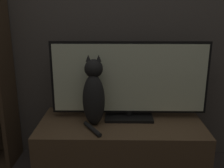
{
  "coord_description": "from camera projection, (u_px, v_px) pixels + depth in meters",
  "views": [
    {
      "loc": [
        -0.04,
        -0.8,
        1.18
      ],
      "look_at": [
        -0.06,
        0.92,
        0.69
      ],
      "focal_mm": 42.0,
      "sensor_mm": 36.0,
      "label": 1
    }
  ],
  "objects": [
    {
      "name": "tv",
      "position": [
        129.0,
        81.0,
        1.85
      ],
      "size": [
        1.11,
        0.21,
        0.56
      ],
      "color": "black",
      "rests_on": "tv_stand"
    },
    {
      "name": "tv_stand",
      "position": [
        121.0,
        147.0,
        1.91
      ],
      "size": [
        1.15,
        0.54,
        0.41
      ],
      "color": "brown",
      "rests_on": "ground_plane"
    },
    {
      "name": "cat",
      "position": [
        94.0,
        94.0,
        1.76
      ],
      "size": [
        0.16,
        0.29,
        0.48
      ],
      "rotation": [
        0.0,
        0.0,
        -0.05
      ],
      "color": "black",
      "rests_on": "tv_stand"
    }
  ]
}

